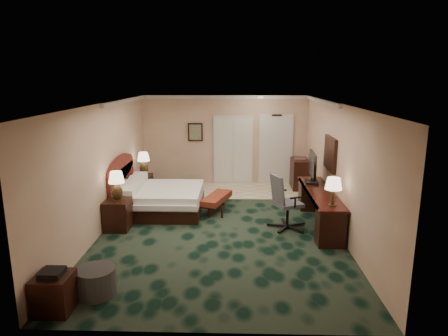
{
  "coord_description": "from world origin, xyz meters",
  "views": [
    {
      "loc": [
        0.32,
        -8.3,
        3.24
      ],
      "look_at": [
        0.06,
        0.6,
        1.2
      ],
      "focal_mm": 32.0,
      "sensor_mm": 36.0,
      "label": 1
    }
  ],
  "objects_px": {
    "desk_chair": "(288,201)",
    "minibar": "(299,174)",
    "nightstand_near": "(118,215)",
    "nightstand_far": "(144,185)",
    "ottoman": "(96,282)",
    "tv": "(312,168)",
    "lamp_near": "(117,186)",
    "bed": "(163,200)",
    "desk": "(319,208)",
    "bed_bench": "(216,203)",
    "lamp_far": "(144,164)",
    "side_table": "(54,293)"
  },
  "relations": [
    {
      "from": "lamp_near",
      "to": "tv",
      "type": "relative_size",
      "value": 0.67
    },
    {
      "from": "bed",
      "to": "nightstand_far",
      "type": "height_order",
      "value": "bed"
    },
    {
      "from": "bed_bench",
      "to": "side_table",
      "type": "height_order",
      "value": "side_table"
    },
    {
      "from": "nightstand_far",
      "to": "ottoman",
      "type": "bearing_deg",
      "value": -84.86
    },
    {
      "from": "bed",
      "to": "desk_chair",
      "type": "distance_m",
      "value": 3.09
    },
    {
      "from": "ottoman",
      "to": "nightstand_near",
      "type": "bearing_deg",
      "value": 99.36
    },
    {
      "from": "lamp_near",
      "to": "side_table",
      "type": "distance_m",
      "value": 3.17
    },
    {
      "from": "bed_bench",
      "to": "desk_chair",
      "type": "relative_size",
      "value": 0.97
    },
    {
      "from": "desk",
      "to": "minibar",
      "type": "xyz_separation_m",
      "value": [
        0.03,
        3.0,
        0.05
      ]
    },
    {
      "from": "nightstand_far",
      "to": "minibar",
      "type": "height_order",
      "value": "minibar"
    },
    {
      "from": "lamp_near",
      "to": "desk_chair",
      "type": "bearing_deg",
      "value": 2.94
    },
    {
      "from": "lamp_near",
      "to": "ottoman",
      "type": "height_order",
      "value": "lamp_near"
    },
    {
      "from": "nightstand_far",
      "to": "bed_bench",
      "type": "distance_m",
      "value": 2.5
    },
    {
      "from": "bed",
      "to": "side_table",
      "type": "relative_size",
      "value": 3.49
    },
    {
      "from": "nightstand_near",
      "to": "lamp_far",
      "type": "bearing_deg",
      "value": 89.92
    },
    {
      "from": "bed",
      "to": "desk_chair",
      "type": "relative_size",
      "value": 1.56
    },
    {
      "from": "lamp_near",
      "to": "ottoman",
      "type": "distance_m",
      "value": 2.79
    },
    {
      "from": "ottoman",
      "to": "minibar",
      "type": "distance_m",
      "value": 7.26
    },
    {
      "from": "desk_chair",
      "to": "minibar",
      "type": "distance_m",
      "value": 3.31
    },
    {
      "from": "bed",
      "to": "lamp_far",
      "type": "distance_m",
      "value": 1.73
    },
    {
      "from": "bed",
      "to": "nightstand_near",
      "type": "xyz_separation_m",
      "value": [
        -0.77,
        -1.15,
        0.03
      ]
    },
    {
      "from": "nightstand_far",
      "to": "ottoman",
      "type": "relative_size",
      "value": 0.96
    },
    {
      "from": "bed",
      "to": "nightstand_far",
      "type": "relative_size",
      "value": 3.32
    },
    {
      "from": "bed",
      "to": "minibar",
      "type": "height_order",
      "value": "minibar"
    },
    {
      "from": "lamp_near",
      "to": "desk_chair",
      "type": "distance_m",
      "value": 3.68
    },
    {
      "from": "minibar",
      "to": "desk_chair",
      "type": "bearing_deg",
      "value": -103.2
    },
    {
      "from": "bed",
      "to": "desk",
      "type": "height_order",
      "value": "desk"
    },
    {
      "from": "lamp_far",
      "to": "desk_chair",
      "type": "distance_m",
      "value": 4.42
    },
    {
      "from": "nightstand_far",
      "to": "side_table",
      "type": "relative_size",
      "value": 1.05
    },
    {
      "from": "lamp_far",
      "to": "bed_bench",
      "type": "bearing_deg",
      "value": -32.59
    },
    {
      "from": "ottoman",
      "to": "desk",
      "type": "xyz_separation_m",
      "value": [
        3.97,
        3.06,
        0.18
      ]
    },
    {
      "from": "bed",
      "to": "minibar",
      "type": "xyz_separation_m",
      "value": [
        3.67,
        2.23,
        0.14
      ]
    },
    {
      "from": "lamp_near",
      "to": "lamp_far",
      "type": "xyz_separation_m",
      "value": [
        -0.02,
        2.62,
        -0.08
      ]
    },
    {
      "from": "nightstand_near",
      "to": "ottoman",
      "type": "bearing_deg",
      "value": -80.64
    },
    {
      "from": "bed_bench",
      "to": "tv",
      "type": "height_order",
      "value": "tv"
    },
    {
      "from": "lamp_far",
      "to": "desk",
      "type": "bearing_deg",
      "value": -26.59
    },
    {
      "from": "lamp_near",
      "to": "lamp_far",
      "type": "relative_size",
      "value": 1.0
    },
    {
      "from": "lamp_near",
      "to": "ottoman",
      "type": "xyz_separation_m",
      "value": [
        0.42,
        -2.65,
        -0.76
      ]
    },
    {
      "from": "nightstand_near",
      "to": "desk_chair",
      "type": "bearing_deg",
      "value": 2.39
    },
    {
      "from": "bed",
      "to": "side_table",
      "type": "xyz_separation_m",
      "value": [
        -0.77,
        -4.28,
        -0.03
      ]
    },
    {
      "from": "nightstand_near",
      "to": "desk_chair",
      "type": "xyz_separation_m",
      "value": [
        3.68,
        0.15,
        0.28
      ]
    },
    {
      "from": "nightstand_near",
      "to": "desk",
      "type": "bearing_deg",
      "value": 4.91
    },
    {
      "from": "bed_bench",
      "to": "nightstand_far",
      "type": "bearing_deg",
      "value": 166.65
    },
    {
      "from": "desk",
      "to": "lamp_far",
      "type": "bearing_deg",
      "value": 153.41
    },
    {
      "from": "desk",
      "to": "lamp_near",
      "type": "bearing_deg",
      "value": -174.62
    },
    {
      "from": "bed_bench",
      "to": "side_table",
      "type": "xyz_separation_m",
      "value": [
        -2.08,
        -4.38,
        0.07
      ]
    },
    {
      "from": "nightstand_far",
      "to": "minibar",
      "type": "distance_m",
      "value": 4.54
    },
    {
      "from": "ottoman",
      "to": "tv",
      "type": "distance_m",
      "value": 5.51
    },
    {
      "from": "nightstand_far",
      "to": "bed_bench",
      "type": "xyz_separation_m",
      "value": [
        2.11,
        -1.34,
        -0.09
      ]
    },
    {
      "from": "nightstand_near",
      "to": "tv",
      "type": "bearing_deg",
      "value": 14.01
    }
  ]
}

